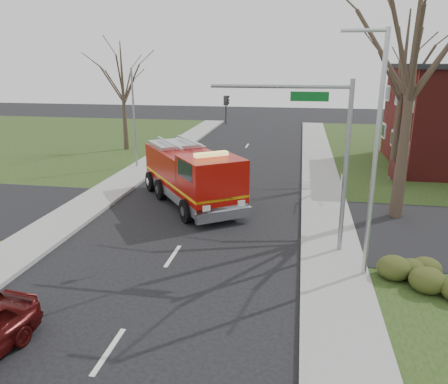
# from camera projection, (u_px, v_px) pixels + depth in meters

# --- Properties ---
(ground) EXTENTS (120.00, 120.00, 0.00)m
(ground) POSITION_uv_depth(u_px,v_px,m) (173.00, 256.00, 17.24)
(ground) COLOR black
(ground) RESTS_ON ground
(sidewalk_right) EXTENTS (2.40, 80.00, 0.15)m
(sidewalk_right) POSITION_uv_depth(u_px,v_px,m) (334.00, 267.00, 16.20)
(sidewalk_right) COLOR gray
(sidewalk_right) RESTS_ON ground
(sidewalk_left) EXTENTS (2.40, 80.00, 0.15)m
(sidewalk_left) POSITION_uv_depth(u_px,v_px,m) (30.00, 244.00, 18.25)
(sidewalk_left) COLOR gray
(sidewalk_left) RESTS_ON ground
(health_center_sign) EXTENTS (0.12, 2.00, 1.40)m
(health_center_sign) POSITION_uv_depth(u_px,v_px,m) (393.00, 171.00, 27.05)
(health_center_sign) COLOR #440F13
(health_center_sign) RESTS_ON ground
(hedge_corner) EXTENTS (2.80, 2.00, 0.90)m
(hedge_corner) POSITION_uv_depth(u_px,v_px,m) (422.00, 273.00, 14.65)
(hedge_corner) COLOR #323B15
(hedge_corner) RESTS_ON lawn_right
(bare_tree_near) EXTENTS (6.00, 6.00, 12.00)m
(bare_tree_near) POSITION_uv_depth(u_px,v_px,m) (414.00, 61.00, 19.21)
(bare_tree_near) COLOR #392A22
(bare_tree_near) RESTS_ON ground
(bare_tree_far) EXTENTS (5.25, 5.25, 10.50)m
(bare_tree_far) POSITION_uv_depth(u_px,v_px,m) (403.00, 76.00, 27.72)
(bare_tree_far) COLOR #392A22
(bare_tree_far) RESTS_ON ground
(bare_tree_left) EXTENTS (4.50, 4.50, 9.00)m
(bare_tree_left) POSITION_uv_depth(u_px,v_px,m) (123.00, 85.00, 36.18)
(bare_tree_left) COLOR #392A22
(bare_tree_left) RESTS_ON ground
(traffic_signal_mast) EXTENTS (5.29, 0.18, 6.80)m
(traffic_signal_mast) POSITION_uv_depth(u_px,v_px,m) (313.00, 136.00, 16.45)
(traffic_signal_mast) COLOR gray
(traffic_signal_mast) RESTS_ON ground
(streetlight_pole) EXTENTS (1.48, 0.16, 8.40)m
(streetlight_pole) POSITION_uv_depth(u_px,v_px,m) (374.00, 152.00, 14.29)
(streetlight_pole) COLOR #B7BABF
(streetlight_pole) RESTS_ON ground
(utility_pole_far) EXTENTS (0.14, 0.14, 7.00)m
(utility_pole_far) POSITION_uv_depth(u_px,v_px,m) (134.00, 119.00, 30.58)
(utility_pole_far) COLOR gray
(utility_pole_far) RESTS_ON ground
(fire_engine) EXTENTS (6.94, 8.21, 3.27)m
(fire_engine) POSITION_uv_depth(u_px,v_px,m) (192.00, 177.00, 23.33)
(fire_engine) COLOR #970C06
(fire_engine) RESTS_ON ground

